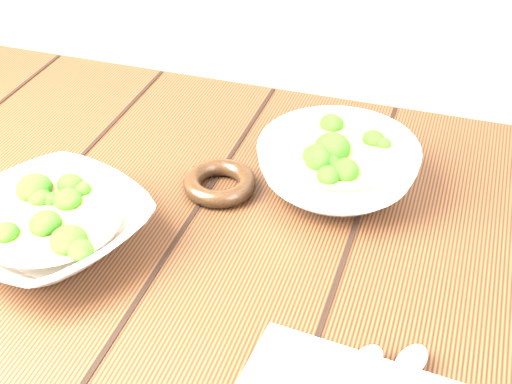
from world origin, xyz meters
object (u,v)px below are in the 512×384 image
object	(u,v)px
trivet	(220,183)
table	(198,311)
soup_bowl_back	(337,166)
soup_bowl_front	(50,226)

from	to	relation	value
trivet	table	bearing A→B (deg)	-86.87
table	trivet	xyz separation A→B (m)	(-0.01, 0.11, 0.13)
table	soup_bowl_back	world-z (taller)	soup_bowl_back
table	trivet	distance (m)	0.17
table	soup_bowl_back	distance (m)	0.26
soup_bowl_front	soup_bowl_back	xyz separation A→B (m)	(0.29, 0.22, 0.01)
soup_bowl_back	trivet	size ratio (longest dim) A/B	2.68
table	trivet	size ratio (longest dim) A/B	12.44
table	trivet	world-z (taller)	trivet
soup_bowl_front	soup_bowl_back	size ratio (longest dim) A/B	1.09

